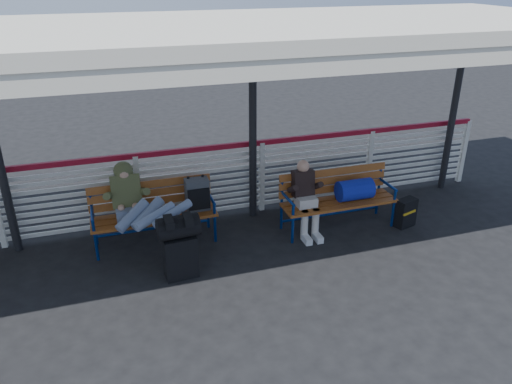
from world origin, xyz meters
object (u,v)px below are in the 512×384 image
object	(u,v)px
bench_right	(345,192)
luggage_stack	(179,244)
bench_left	(168,203)
companion_person	(306,197)
suitcase_side	(406,213)
traveler_man	(145,209)

from	to	relation	value
bench_right	luggage_stack	bearing A→B (deg)	-167.25
bench_left	companion_person	world-z (taller)	companion_person
bench_right	suitcase_side	bearing A→B (deg)	-18.32
traveler_man	bench_right	bearing A→B (deg)	-1.42
bench_left	suitcase_side	world-z (taller)	bench_left
bench_right	bench_left	bearing A→B (deg)	171.12
bench_left	traveler_man	world-z (taller)	traveler_man
luggage_stack	bench_right	world-z (taller)	bench_right
bench_left	traveler_man	size ratio (longest dim) A/B	1.10
bench_right	traveler_man	world-z (taller)	traveler_man
luggage_stack	bench_right	bearing A→B (deg)	8.67
bench_left	companion_person	distance (m)	2.05
luggage_stack	bench_left	size ratio (longest dim) A/B	0.49
bench_left	companion_person	bearing A→B (deg)	-12.07
traveler_man	companion_person	distance (m)	2.38
companion_person	bench_right	bearing A→B (deg)	0.99
luggage_stack	bench_left	bearing A→B (deg)	84.61
bench_left	bench_right	bearing A→B (deg)	-8.88
luggage_stack	suitcase_side	size ratio (longest dim) A/B	1.93
traveler_man	companion_person	world-z (taller)	traveler_man
luggage_stack	suitcase_side	distance (m)	3.65
bench_left	traveler_man	xyz separation A→B (m)	(-0.37, -0.34, 0.12)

